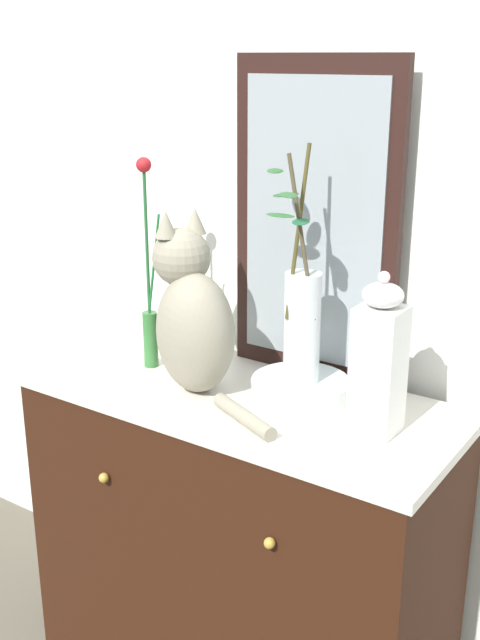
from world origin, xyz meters
TOP-DOWN VIEW (x-y plane):
  - wall_back at (0.00, 0.30)m, footprint 4.40×0.08m
  - sideboard at (0.00, -0.00)m, footprint 1.03×0.46m
  - mirror_leaning at (0.07, 0.20)m, footprint 0.42×0.03m
  - cat_sitting at (-0.11, -0.04)m, footprint 0.42×0.26m
  - vase_slim_green at (-0.28, 0.01)m, footprint 0.06×0.04m
  - bowl_porcelain at (0.13, 0.06)m, footprint 0.23×0.23m
  - vase_glass_clear at (0.13, 0.05)m, footprint 0.17×0.18m
  - jar_lidded_porcelain at (0.34, 0.00)m, footprint 0.09×0.09m

SIDE VIEW (x-z plane):
  - sideboard at x=0.00m, z-range 0.00..0.85m
  - bowl_porcelain at x=0.13m, z-range 0.85..0.90m
  - jar_lidded_porcelain at x=0.34m, z-range 0.84..1.18m
  - vase_slim_green at x=-0.28m, z-range 0.76..1.29m
  - cat_sitting at x=-0.11m, z-range 0.82..1.24m
  - vase_glass_clear at x=0.13m, z-range 0.78..1.30m
  - mirror_leaning at x=0.07m, z-range 0.85..1.60m
  - wall_back at x=0.00m, z-range 0.00..2.60m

